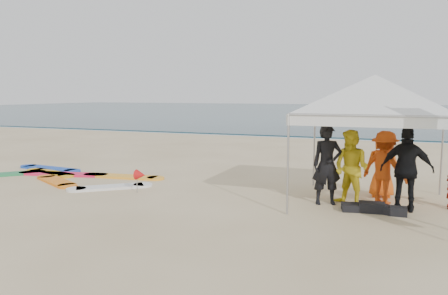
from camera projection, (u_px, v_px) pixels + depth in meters
ground at (145, 210)px, 10.01m from camera, size 120.00×120.00×0.00m
ocean at (358, 111)px, 65.45m from camera, size 160.00×84.00×0.08m
shoreline_foam at (302, 137)px, 26.82m from camera, size 160.00×1.20×0.01m
person_black_a at (327, 165)px, 10.48m from camera, size 0.83×0.70×1.93m
person_yellow at (351, 168)px, 10.38m from camera, size 1.10×1.02×1.81m
person_orange_a at (384, 167)px, 10.58m from camera, size 1.32×1.13×1.77m
person_black_b at (407, 169)px, 9.83m from camera, size 1.15×0.51×1.93m
person_orange_b at (382, 165)px, 11.21m from camera, size 0.90×0.67×1.67m
canopy_tent at (375, 75)px, 10.25m from camera, size 4.71×4.71×3.55m
marker_pennant at (141, 175)px, 11.70m from camera, size 0.28×0.28×0.64m
gear_pile at (373, 208)px, 9.82m from camera, size 1.43×0.53×0.22m
surfboard_spread at (67, 176)px, 14.06m from camera, size 5.95×2.98×0.07m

